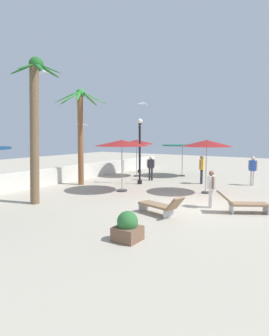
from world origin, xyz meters
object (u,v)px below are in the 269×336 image
object	(u,v)px
lounge_chair_0	(242,203)
guest_2	(253,168)
lounge_chair_1	(161,205)
seagull_0	(143,104)
seagull_2	(81,125)
patio_umbrella_4	(207,144)
seagull_1	(46,72)
patio_umbrella_3	(122,143)
guest_1	(151,166)
patio_umbrella_2	(183,146)
lamp_post_1	(140,147)
patio_umbrella_1	(137,142)
palm_tree_1	(35,117)
guest_0	(211,185)
guest_3	(202,167)
lamp_post_0	(139,145)
palm_tree_0	(80,125)
planter	(128,227)

from	to	relation	value
lounge_chair_0	guest_2	size ratio (longest dim) A/B	1.11
lounge_chair_1	seagull_0	xyz separation A→B (m)	(8.60, 6.07, 4.73)
guest_2	seagull_2	world-z (taller)	seagull_2
patio_umbrella_4	seagull_1	distance (m)	9.51
patio_umbrella_3	lounge_chair_0	bearing A→B (deg)	-99.57
guest_1	seagull_1	world-z (taller)	seagull_1
patio_umbrella_2	lamp_post_1	bearing A→B (deg)	170.47
patio_umbrella_3	patio_umbrella_1	bearing A→B (deg)	24.80
patio_umbrella_2	palm_tree_1	distance (m)	11.42
guest_0	seagull_0	world-z (taller)	seagull_0
lamp_post_1	seagull_2	bearing A→B (deg)	110.78
guest_0	guest_3	size ratio (longest dim) A/B	0.89
patio_umbrella_3	guest_2	xyz separation A→B (m)	(5.67, -5.35, -1.48)
patio_umbrella_1	lounge_chair_1	size ratio (longest dim) A/B	1.35
lounge_chair_0	patio_umbrella_3	bearing A→B (deg)	80.43
lamp_post_1	patio_umbrella_1	bearing A→B (deg)	35.92
patio_umbrella_3	lamp_post_0	world-z (taller)	lamp_post_0
palm_tree_1	guest_0	xyz separation A→B (m)	(3.29, -6.63, -2.81)
patio_umbrella_2	lounge_chair_1	world-z (taller)	patio_umbrella_2
patio_umbrella_4	lamp_post_1	distance (m)	4.38
palm_tree_0	guest_2	world-z (taller)	palm_tree_0
patio_umbrella_3	lamp_post_1	bearing A→B (deg)	10.37
lounge_chair_0	seagull_0	distance (m)	11.78
lounge_chair_0	seagull_2	bearing A→B (deg)	77.66
patio_umbrella_3	palm_tree_0	bearing A→B (deg)	82.44
patio_umbrella_2	patio_umbrella_4	size ratio (longest dim) A/B	1.04
lounge_chair_0	guest_1	size ratio (longest dim) A/B	1.20
patio_umbrella_1	lounge_chair_1	bearing A→B (deg)	-142.35
lamp_post_0	guest_2	size ratio (longest dim) A/B	2.25
guest_1	guest_3	bearing A→B (deg)	-81.11
palm_tree_0	seagull_0	distance (m)	5.48
guest_0	guest_2	world-z (taller)	guest_2
guest_0	seagull_2	world-z (taller)	seagull_2
patio_umbrella_3	lounge_chair_0	xyz separation A→B (m)	(-1.07, -6.38, -2.12)
seagull_1	palm_tree_1	bearing A→B (deg)	-137.79
lounge_chair_1	guest_0	xyz separation A→B (m)	(2.15, -1.15, 0.54)
patio_umbrella_3	patio_umbrella_4	size ratio (longest dim) A/B	1.02
lounge_chair_1	guest_2	xyz separation A→B (m)	(8.71, -1.41, 0.66)
patio_umbrella_3	palm_tree_0	xyz separation A→B (m)	(0.43, 3.28, 1.03)
patio_umbrella_4	lounge_chair_1	xyz separation A→B (m)	(-4.93, -0.06, -2.14)
seagull_0	guest_2	bearing A→B (deg)	-89.14
guest_0	patio_umbrella_4	bearing A→B (deg)	23.65
patio_umbrella_4	seagull_0	size ratio (longest dim) A/B	2.34
patio_umbrella_4	guest_1	size ratio (longest dim) A/B	1.74
lounge_chair_0	guest_0	world-z (taller)	guest_0
seagull_2	lounge_chair_1	bearing A→B (deg)	-118.29
patio_umbrella_2	guest_1	distance (m)	3.28
palm_tree_0	lounge_chair_0	world-z (taller)	palm_tree_0
guest_1	palm_tree_1	bearing A→B (deg)	173.48
palm_tree_1	planter	world-z (taller)	palm_tree_1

